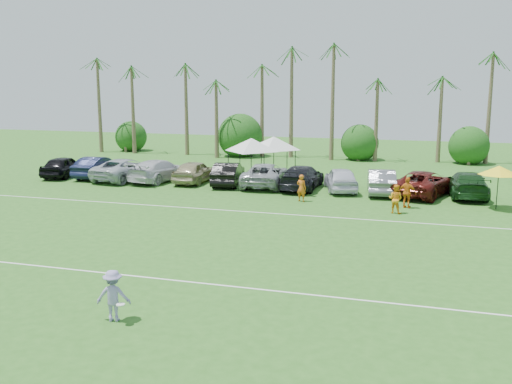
# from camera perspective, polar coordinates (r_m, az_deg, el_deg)

# --- Properties ---
(ground) EXTENTS (120.00, 120.00, 0.00)m
(ground) POSITION_cam_1_polar(r_m,az_deg,el_deg) (22.06, -18.12, -9.28)
(ground) COLOR #2B611D
(ground) RESTS_ON ground
(field_lines) EXTENTS (80.00, 12.10, 0.01)m
(field_lines) POSITION_cam_1_polar(r_m,az_deg,el_deg) (28.65, -9.03, -4.21)
(field_lines) COLOR white
(field_lines) RESTS_ON ground
(palm_tree_0) EXTENTS (2.40, 2.40, 8.90)m
(palm_tree_0) POSITION_cam_1_polar(r_m,az_deg,el_deg) (64.63, -15.53, 10.56)
(palm_tree_0) COLOR brown
(palm_tree_0) RESTS_ON ground
(palm_tree_1) EXTENTS (2.40, 2.40, 9.90)m
(palm_tree_1) POSITION_cam_1_polar(r_m,az_deg,el_deg) (62.14, -11.58, 11.54)
(palm_tree_1) COLOR brown
(palm_tree_1) RESTS_ON ground
(palm_tree_2) EXTENTS (2.40, 2.40, 10.90)m
(palm_tree_2) POSITION_cam_1_polar(r_m,az_deg,el_deg) (59.98, -7.29, 12.52)
(palm_tree_2) COLOR brown
(palm_tree_2) RESTS_ON ground
(palm_tree_3) EXTENTS (2.40, 2.40, 11.90)m
(palm_tree_3) POSITION_cam_1_polar(r_m,az_deg,el_deg) (58.52, -3.62, 13.46)
(palm_tree_3) COLOR brown
(palm_tree_3) RESTS_ON ground
(palm_tree_4) EXTENTS (2.40, 2.40, 8.90)m
(palm_tree_4) POSITION_cam_1_polar(r_m,az_deg,el_deg) (57.21, 0.24, 10.96)
(palm_tree_4) COLOR brown
(palm_tree_4) RESTS_ON ground
(palm_tree_5) EXTENTS (2.40, 2.40, 9.90)m
(palm_tree_5) POSITION_cam_1_polar(r_m,az_deg,el_deg) (56.23, 4.24, 11.82)
(palm_tree_5) COLOR brown
(palm_tree_5) RESTS_ON ground
(palm_tree_6) EXTENTS (2.40, 2.40, 10.90)m
(palm_tree_6) POSITION_cam_1_polar(r_m,az_deg,el_deg) (55.52, 8.39, 12.63)
(palm_tree_6) COLOR brown
(palm_tree_6) RESTS_ON ground
(palm_tree_7) EXTENTS (2.40, 2.40, 11.90)m
(palm_tree_7) POSITION_cam_1_polar(r_m,az_deg,el_deg) (55.12, 12.65, 13.39)
(palm_tree_7) COLOR brown
(palm_tree_7) RESTS_ON ground
(palm_tree_8) EXTENTS (2.40, 2.40, 8.90)m
(palm_tree_8) POSITION_cam_1_polar(r_m,az_deg,el_deg) (54.91, 17.83, 10.45)
(palm_tree_8) COLOR brown
(palm_tree_8) RESTS_ON ground
(palm_tree_9) EXTENTS (2.40, 2.40, 9.90)m
(palm_tree_9) POSITION_cam_1_polar(r_m,az_deg,el_deg) (55.23, 23.16, 11.01)
(palm_tree_9) COLOR brown
(palm_tree_9) RESTS_ON ground
(bush_tree_0) EXTENTS (4.00, 4.00, 4.00)m
(bush_tree_0) POSITION_cam_1_polar(r_m,az_deg,el_deg) (64.21, -12.52, 5.61)
(bush_tree_0) COLOR brown
(bush_tree_0) RESTS_ON ground
(bush_tree_1) EXTENTS (4.00, 4.00, 4.00)m
(bush_tree_1) POSITION_cam_1_polar(r_m,az_deg,el_deg) (59.02, -1.36, 5.43)
(bush_tree_1) COLOR brown
(bush_tree_1) RESTS_ON ground
(bush_tree_2) EXTENTS (4.00, 4.00, 4.00)m
(bush_tree_2) POSITION_cam_1_polar(r_m,az_deg,el_deg) (56.51, 10.34, 5.01)
(bush_tree_2) COLOR brown
(bush_tree_2) RESTS_ON ground
(bush_tree_3) EXTENTS (4.00, 4.00, 4.00)m
(bush_tree_3) POSITION_cam_1_polar(r_m,az_deg,el_deg) (56.32, 20.53, 4.48)
(bush_tree_3) COLOR brown
(bush_tree_3) RESTS_ON ground
(sideline_player_a) EXTENTS (0.71, 0.56, 1.73)m
(sideline_player_a) POSITION_cam_1_polar(r_m,az_deg,el_deg) (36.05, 4.56, 0.40)
(sideline_player_a) COLOR #CC5E16
(sideline_player_a) RESTS_ON ground
(sideline_player_b) EXTENTS (0.98, 0.87, 1.68)m
(sideline_player_b) POSITION_cam_1_polar(r_m,az_deg,el_deg) (33.67, 13.77, -0.67)
(sideline_player_b) COLOR orange
(sideline_player_b) RESTS_ON ground
(sideline_player_c) EXTENTS (1.19, 0.79, 1.87)m
(sideline_player_c) POSITION_cam_1_polar(r_m,az_deg,el_deg) (35.21, 14.90, -0.07)
(sideline_player_c) COLOR orange
(sideline_player_c) RESTS_ON ground
(canopy_tent_left) EXTENTS (4.46, 4.46, 3.62)m
(canopy_tent_left) POSITION_cam_1_polar(r_m,az_deg,el_deg) (45.17, -0.46, 5.41)
(canopy_tent_left) COLOR black
(canopy_tent_left) RESTS_ON ground
(canopy_tent_right) EXTENTS (4.51, 4.51, 3.65)m
(canopy_tent_right) POSITION_cam_1_polar(r_m,az_deg,el_deg) (46.21, 1.79, 5.57)
(canopy_tent_right) COLOR black
(canopy_tent_right) RESTS_ON ground
(market_umbrella) EXTENTS (2.35, 2.35, 2.62)m
(market_umbrella) POSITION_cam_1_polar(r_m,az_deg,el_deg) (36.35, 23.13, 2.01)
(market_umbrella) COLOR black
(market_umbrella) RESTS_ON ground
(frisbee_player) EXTENTS (1.20, 0.88, 1.66)m
(frisbee_player) POSITION_cam_1_polar(r_m,az_deg,el_deg) (18.71, -14.08, -10.02)
(frisbee_player) COLOR #9086BE
(frisbee_player) RESTS_ON ground
(parked_car_0) EXTENTS (2.54, 5.11, 1.67)m
(parked_car_0) POSITION_cam_1_polar(r_m,az_deg,el_deg) (47.99, -18.66, 2.44)
(parked_car_0) COLOR black
(parked_car_0) RESTS_ON ground
(parked_car_1) EXTENTS (1.92, 5.13, 1.67)m
(parked_car_1) POSITION_cam_1_polar(r_m,az_deg,el_deg) (46.84, -15.58, 2.42)
(parked_car_1) COLOR black
(parked_car_1) RESTS_ON ground
(parked_car_2) EXTENTS (3.65, 6.37, 1.67)m
(parked_car_2) POSITION_cam_1_polar(r_m,az_deg,el_deg) (45.07, -12.89, 2.23)
(parked_car_2) COLOR #AFB6BE
(parked_car_2) RESTS_ON ground
(parked_car_3) EXTENTS (3.36, 6.09, 1.67)m
(parked_car_3) POSITION_cam_1_polar(r_m,az_deg,el_deg) (43.94, -9.64, 2.13)
(parked_car_3) COLOR silver
(parked_car_3) RESTS_ON ground
(parked_car_4) EXTENTS (2.02, 4.92, 1.67)m
(parked_car_4) POSITION_cam_1_polar(r_m,az_deg,el_deg) (43.06, -6.17, 2.05)
(parked_car_4) COLOR tan
(parked_car_4) RESTS_ON ground
(parked_car_5) EXTENTS (2.60, 5.30, 1.67)m
(parked_car_5) POSITION_cam_1_polar(r_m,az_deg,el_deg) (41.88, -2.80, 1.85)
(parked_car_5) COLOR black
(parked_car_5) RESTS_ON ground
(parked_car_6) EXTENTS (3.26, 6.22, 1.67)m
(parked_car_6) POSITION_cam_1_polar(r_m,az_deg,el_deg) (41.32, 0.94, 1.73)
(parked_car_6) COLOR #9A9EA2
(parked_car_6) RESTS_ON ground
(parked_car_7) EXTENTS (2.42, 5.79, 1.67)m
(parked_car_7) POSITION_cam_1_polar(r_m,az_deg,el_deg) (40.43, 4.61, 1.50)
(parked_car_7) COLOR black
(parked_car_7) RESTS_ON ground
(parked_car_8) EXTENTS (3.24, 5.26, 1.67)m
(parked_car_8) POSITION_cam_1_polar(r_m,az_deg,el_deg) (39.93, 8.48, 1.30)
(parked_car_8) COLOR silver
(parked_car_8) RESTS_ON ground
(parked_car_9) EXTENTS (2.38, 5.25, 1.67)m
(parked_car_9) POSITION_cam_1_polar(r_m,az_deg,el_deg) (39.47, 12.41, 1.05)
(parked_car_9) COLOR slate
(parked_car_9) RESTS_ON ground
(parked_car_10) EXTENTS (4.47, 6.58, 1.67)m
(parked_car_10) POSITION_cam_1_polar(r_m,az_deg,el_deg) (39.41, 16.41, 0.84)
(parked_car_10) COLOR #561511
(parked_car_10) RESTS_ON ground
(parked_car_11) EXTENTS (2.70, 5.90, 1.67)m
(parked_car_11) POSITION_cam_1_polar(r_m,az_deg,el_deg) (39.95, 20.37, 0.73)
(parked_car_11) COLOR #163A17
(parked_car_11) RESTS_ON ground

